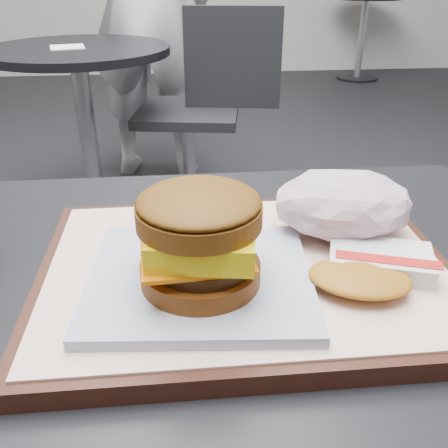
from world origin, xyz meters
The scene contains 9 objects.
customer_table centered at (0.00, 0.00, 0.58)m, with size 0.80×0.60×0.77m.
serving_tray centered at (0.07, 0.03, 0.78)m, with size 0.38×0.28×0.02m.
breakfast_sandwich centered at (0.03, -0.01, 0.83)m, with size 0.20×0.18×0.09m.
hash_brown centered at (0.18, 0.00, 0.80)m, with size 0.13×0.11×0.02m.
crumpled_wrapper centered at (0.17, 0.08, 0.82)m, with size 0.14×0.11×0.06m, color silver, non-canonical shape.
neighbor_table centered at (-0.35, 1.65, 0.55)m, with size 0.70×0.70×0.75m.
napkin centered at (-0.38, 1.63, 0.75)m, with size 0.12×0.12×0.00m, color white.
neighbor_chair centered at (0.13, 1.75, 0.51)m, with size 0.63×0.48×0.88m.
bg_table_far centered at (1.80, 4.50, 0.56)m, with size 0.66×0.66×0.75m.
Camera 1 is at (0.01, -0.36, 1.04)m, focal length 40.00 mm.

